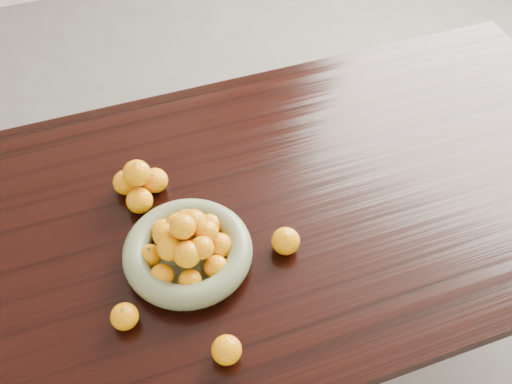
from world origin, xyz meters
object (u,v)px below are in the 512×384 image
object	(u,v)px
dining_table	(270,223)
loose_orange_0	(125,316)
fruit_bowl	(188,249)
orange_pyramid	(139,184)

from	to	relation	value
dining_table	loose_orange_0	size ratio (longest dim) A/B	33.26
fruit_bowl	loose_orange_0	bearing A→B (deg)	-146.41
orange_pyramid	loose_orange_0	distance (m)	0.36
fruit_bowl	orange_pyramid	size ratio (longest dim) A/B	2.17
dining_table	orange_pyramid	bearing A→B (deg)	156.84
fruit_bowl	loose_orange_0	distance (m)	0.20
fruit_bowl	dining_table	bearing A→B (deg)	22.20
orange_pyramid	fruit_bowl	bearing A→B (deg)	-74.56
dining_table	loose_orange_0	distance (m)	0.47
loose_orange_0	dining_table	bearing A→B (deg)	27.20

